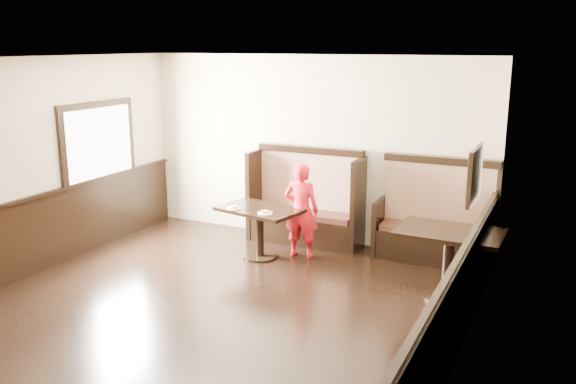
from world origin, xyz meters
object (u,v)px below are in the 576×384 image
Objects in this scene: booth_main at (307,208)px; table_neighbor at (449,248)px; booth_neighbor at (435,227)px; table_main at (260,220)px; child at (301,210)px.

booth_main is 2.68m from table_neighbor.
booth_main and booth_neighbor have the same top height.
table_main is 0.92× the size of child.
booth_main is 1.39× the size of table_main.
table_neighbor is at bearing 157.86° from child.
booth_neighbor is 1.34× the size of table_neighbor.
table_neighbor is 2.23m from child.
booth_main reaches higher than table_main.
table_main is at bearing -108.13° from booth_main.
child is (0.21, -0.66, 0.15)m from booth_main.
booth_neighbor is at bearing 110.06° from table_neighbor.
table_neighbor reaches higher than table_main.
table_neighbor is (0.41, -1.25, 0.15)m from booth_neighbor.
booth_main is at bearing 83.67° from table_main.
booth_main reaches higher than table_neighbor.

